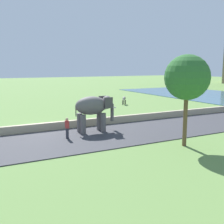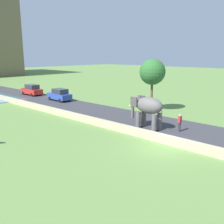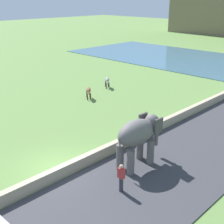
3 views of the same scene
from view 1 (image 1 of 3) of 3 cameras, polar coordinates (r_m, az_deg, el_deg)
The scene contains 8 objects.
ground_plane at distance 25.12m, azimuth -14.49°, elevation -3.28°, with size 220.00×220.00×0.00m, color #608442.
barrier_wall at distance 32.99m, azimuth 18.12°, elevation 0.16°, with size 0.40×110.00×0.69m, color tan.
lake at distance 55.32m, azimuth 18.96°, elevation 3.37°, with size 36.00×18.00×0.08m, color #426B84.
elephant at distance 22.64m, azimuth -3.77°, elevation 0.88°, with size 1.47×3.47×2.99m.
person_beside_elephant at distance 20.87m, azimuth -9.25°, elevation -3.22°, with size 0.36×0.22×1.63m.
cow_brown at distance 36.03m, azimuth -1.91°, elevation 2.16°, with size 1.31×1.10×1.15m.
cow_grey at distance 39.19m, azimuth 2.51°, elevation 2.75°, with size 1.31×1.11×1.15m.
tree_near at distance 19.01m, azimuth 15.24°, elevation 6.84°, with size 3.02×3.02×6.19m.
Camera 1 is at (23.95, -5.35, 5.40)m, focal length 44.27 mm.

